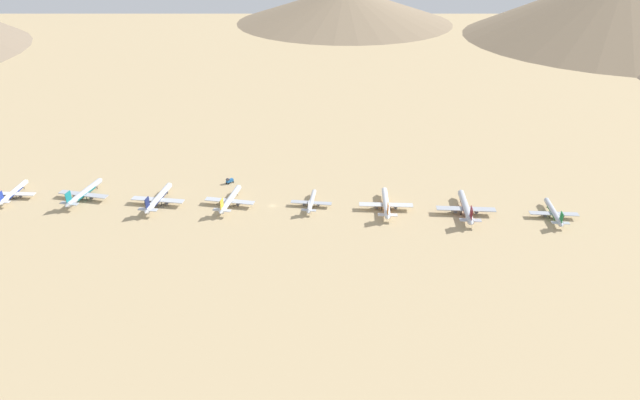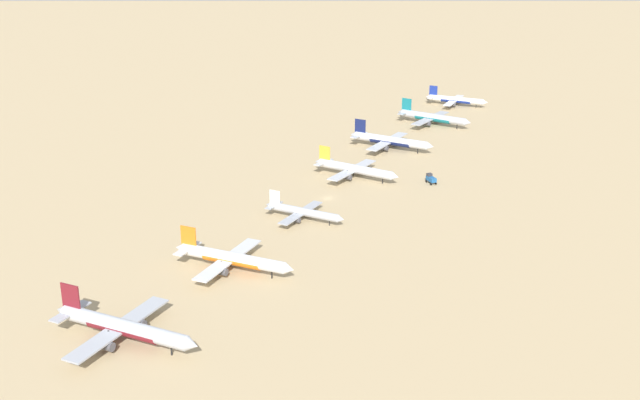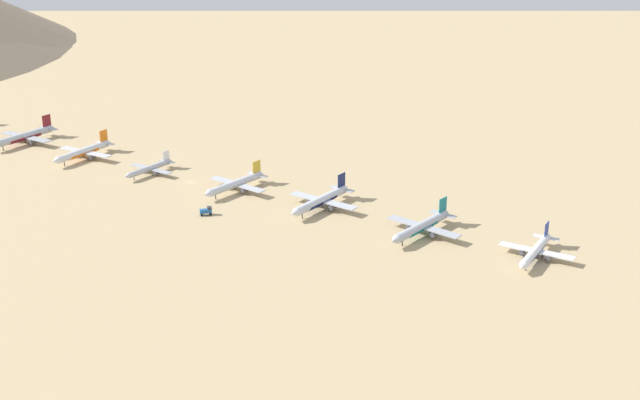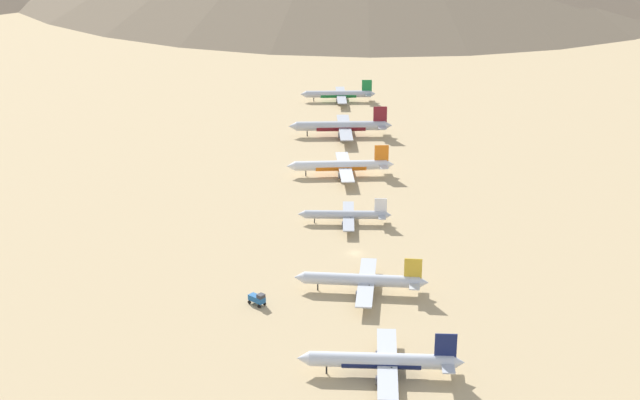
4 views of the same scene
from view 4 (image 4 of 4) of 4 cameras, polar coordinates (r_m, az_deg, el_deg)
name	(u,v)px [view 4 (image 4 of 4)]	position (r m, az deg, el deg)	size (l,w,h in m)	color
ground_plane	(355,253)	(331.08, 1.99, -3.03)	(2124.47, 2124.47, 0.00)	tan
parked_jet_0	(339,94)	(497.38, 1.08, 6.00)	(37.20, 30.19, 10.73)	#B2B7C1
parked_jet_1	(342,126)	(445.03, 1.24, 4.19)	(45.91, 37.29, 13.24)	#B2B7C1
parked_jet_2	(342,166)	(397.43, 1.24, 1.96)	(42.71, 34.73, 12.31)	silver
parked_jet_3	(346,215)	(352.72, 1.49, -0.85)	(32.90, 26.64, 9.51)	#B2B7C1
parked_jet_4	(363,280)	(304.31, 2.45, -4.56)	(40.84, 33.20, 11.77)	silver
parked_jet_5	(383,361)	(263.05, 3.56, -9.07)	(43.44, 35.22, 12.54)	silver
service_truck	(257,298)	(298.14, -3.56, -5.58)	(5.58, 5.26, 3.90)	#1E5999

